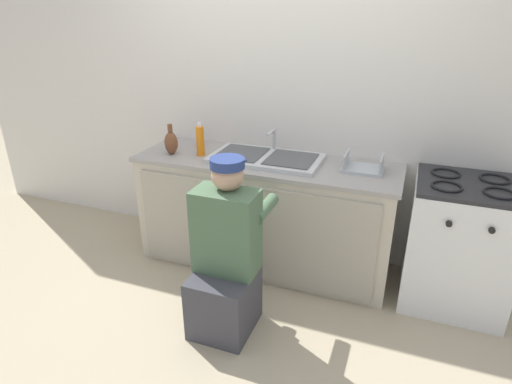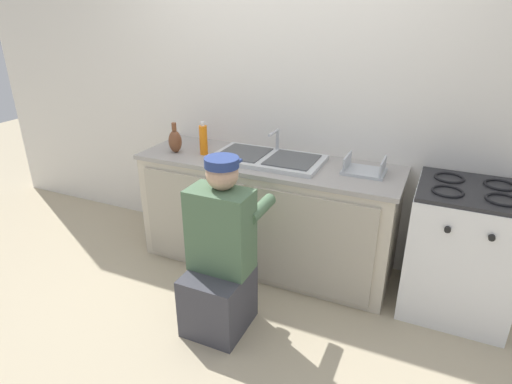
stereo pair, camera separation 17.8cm
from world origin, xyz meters
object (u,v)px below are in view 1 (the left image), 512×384
at_px(soap_bottle_orange, 200,141).
at_px(sink_double_basin, 266,158).
at_px(vase_decorative, 171,142).
at_px(dish_rack_tray, 363,167).
at_px(spice_bottle_red, 199,141).
at_px(stove_range, 458,244).
at_px(plumber_person, 226,262).

bearing_deg(soap_bottle_orange, sink_double_basin, 7.50).
xyz_separation_m(sink_double_basin, vase_decorative, (-0.72, -0.11, 0.07)).
relative_size(dish_rack_tray, soap_bottle_orange, 1.12).
bearing_deg(spice_bottle_red, vase_decorative, -115.47).
distance_m(stove_range, plumber_person, 1.55).
height_order(plumber_person, soap_bottle_orange, plumber_person).
xyz_separation_m(sink_double_basin, soap_bottle_orange, (-0.50, -0.07, 0.09)).
xyz_separation_m(stove_range, vase_decorative, (-2.08, -0.11, 0.51)).
distance_m(soap_bottle_orange, vase_decorative, 0.23).
height_order(sink_double_basin, stove_range, sink_double_basin).
height_order(plumber_person, spice_bottle_red, plumber_person).
bearing_deg(stove_range, spice_bottle_red, 176.45).
bearing_deg(stove_range, soap_bottle_orange, -178.05).
bearing_deg(soap_bottle_orange, stove_range, 1.95).
height_order(sink_double_basin, dish_rack_tray, sink_double_basin).
bearing_deg(plumber_person, vase_decorative, 137.93).
bearing_deg(soap_bottle_orange, plumber_person, -54.09).
relative_size(soap_bottle_orange, spice_bottle_red, 2.38).
relative_size(sink_double_basin, soap_bottle_orange, 3.20).
relative_size(stove_range, soap_bottle_orange, 3.53).
xyz_separation_m(soap_bottle_orange, spice_bottle_red, (-0.11, 0.19, -0.06)).
height_order(dish_rack_tray, vase_decorative, vase_decorative).
height_order(dish_rack_tray, spice_bottle_red, dish_rack_tray).
distance_m(sink_double_basin, spice_bottle_red, 0.62).
bearing_deg(vase_decorative, plumber_person, -42.07).
height_order(plumber_person, dish_rack_tray, plumber_person).
distance_m(plumber_person, soap_bottle_orange, 1.02).
xyz_separation_m(plumber_person, spice_bottle_red, (-0.63, 0.90, 0.44)).
xyz_separation_m(stove_range, plumber_person, (-1.34, -0.78, 0.02)).
xyz_separation_m(sink_double_basin, spice_bottle_red, (-0.61, 0.12, 0.03)).
xyz_separation_m(dish_rack_tray, vase_decorative, (-1.41, -0.15, 0.07)).
xyz_separation_m(stove_range, spice_bottle_red, (-1.97, 0.12, 0.47)).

